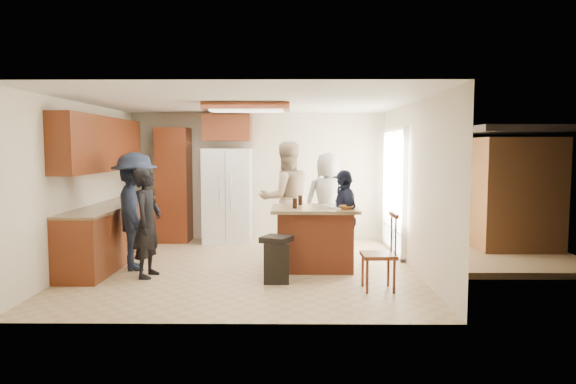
{
  "coord_description": "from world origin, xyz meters",
  "views": [
    {
      "loc": [
        0.7,
        -7.68,
        1.83
      ],
      "look_at": [
        0.63,
        0.08,
        1.15
      ],
      "focal_mm": 32.0,
      "sensor_mm": 36.0,
      "label": 1
    }
  ],
  "objects_px": {
    "trash_bin": "(277,259)",
    "spindle_chair": "(380,255)",
    "kitchen_island": "(314,237)",
    "person_front_left": "(148,223)",
    "refrigerator": "(228,196)",
    "person_behind_left": "(286,199)",
    "person_side_right": "(344,218)",
    "person_behind_right": "(328,200)",
    "person_counter": "(135,211)"
  },
  "relations": [
    {
      "from": "person_behind_right",
      "to": "person_counter",
      "type": "xyz_separation_m",
      "value": [
        -2.98,
        -1.64,
        0.01
      ]
    },
    {
      "from": "person_front_left",
      "to": "spindle_chair",
      "type": "xyz_separation_m",
      "value": [
        3.16,
        -0.65,
        -0.32
      ]
    },
    {
      "from": "person_behind_right",
      "to": "person_side_right",
      "type": "xyz_separation_m",
      "value": [
        0.14,
        -1.45,
        -0.13
      ]
    },
    {
      "from": "person_front_left",
      "to": "person_behind_left",
      "type": "distance_m",
      "value": 2.44
    },
    {
      "from": "person_behind_left",
      "to": "spindle_chair",
      "type": "bearing_deg",
      "value": 100.2
    },
    {
      "from": "person_behind_right",
      "to": "refrigerator",
      "type": "height_order",
      "value": "refrigerator"
    },
    {
      "from": "trash_bin",
      "to": "spindle_chair",
      "type": "xyz_separation_m",
      "value": [
        1.34,
        -0.38,
        0.13
      ]
    },
    {
      "from": "trash_bin",
      "to": "person_counter",
      "type": "bearing_deg",
      "value": 161.31
    },
    {
      "from": "person_side_right",
      "to": "refrigerator",
      "type": "relative_size",
      "value": 0.83
    },
    {
      "from": "trash_bin",
      "to": "refrigerator",
      "type": "bearing_deg",
      "value": 109.23
    },
    {
      "from": "person_counter",
      "to": "refrigerator",
      "type": "bearing_deg",
      "value": -45.82
    },
    {
      "from": "person_counter",
      "to": "kitchen_island",
      "type": "bearing_deg",
      "value": -107.73
    },
    {
      "from": "person_behind_left",
      "to": "kitchen_island",
      "type": "relative_size",
      "value": 1.5
    },
    {
      "from": "person_behind_left",
      "to": "person_side_right",
      "type": "bearing_deg",
      "value": 117.02
    },
    {
      "from": "refrigerator",
      "to": "spindle_chair",
      "type": "relative_size",
      "value": 1.81
    },
    {
      "from": "person_behind_right",
      "to": "refrigerator",
      "type": "distance_m",
      "value": 1.98
    },
    {
      "from": "person_behind_left",
      "to": "spindle_chair",
      "type": "height_order",
      "value": "person_behind_left"
    },
    {
      "from": "trash_bin",
      "to": "person_side_right",
      "type": "bearing_deg",
      "value": 42.46
    },
    {
      "from": "person_front_left",
      "to": "kitchen_island",
      "type": "relative_size",
      "value": 1.21
    },
    {
      "from": "person_behind_right",
      "to": "kitchen_island",
      "type": "xyz_separation_m",
      "value": [
        -0.31,
        -1.56,
        -0.4
      ]
    },
    {
      "from": "person_front_left",
      "to": "refrigerator",
      "type": "distance_m",
      "value": 2.8
    },
    {
      "from": "spindle_chair",
      "to": "person_front_left",
      "type": "bearing_deg",
      "value": 168.44
    },
    {
      "from": "person_behind_left",
      "to": "person_side_right",
      "type": "height_order",
      "value": "person_behind_left"
    },
    {
      "from": "person_front_left",
      "to": "kitchen_island",
      "type": "bearing_deg",
      "value": -70.74
    },
    {
      "from": "person_behind_left",
      "to": "spindle_chair",
      "type": "xyz_separation_m",
      "value": [
        1.23,
        -2.13,
        -0.51
      ]
    },
    {
      "from": "person_behind_left",
      "to": "kitchen_island",
      "type": "xyz_separation_m",
      "value": [
        0.44,
        -0.95,
        -0.49
      ]
    },
    {
      "from": "person_counter",
      "to": "spindle_chair",
      "type": "relative_size",
      "value": 1.76
    },
    {
      "from": "person_behind_left",
      "to": "person_side_right",
      "type": "distance_m",
      "value": 1.25
    },
    {
      "from": "person_behind_right",
      "to": "spindle_chair",
      "type": "xyz_separation_m",
      "value": [
        0.48,
        -2.74,
        -0.42
      ]
    },
    {
      "from": "person_behind_right",
      "to": "spindle_chair",
      "type": "bearing_deg",
      "value": 92.49
    },
    {
      "from": "person_front_left",
      "to": "person_behind_left",
      "type": "bearing_deg",
      "value": -45.91
    },
    {
      "from": "person_side_right",
      "to": "spindle_chair",
      "type": "bearing_deg",
      "value": 1.93
    },
    {
      "from": "person_counter",
      "to": "refrigerator",
      "type": "height_order",
      "value": "refrigerator"
    },
    {
      "from": "person_front_left",
      "to": "person_side_right",
      "type": "bearing_deg",
      "value": -70.66
    },
    {
      "from": "person_behind_left",
      "to": "refrigerator",
      "type": "xyz_separation_m",
      "value": [
        -1.14,
        1.19,
        -0.06
      ]
    },
    {
      "from": "trash_bin",
      "to": "kitchen_island",
      "type": "bearing_deg",
      "value": 55.94
    },
    {
      "from": "refrigerator",
      "to": "kitchen_island",
      "type": "distance_m",
      "value": 2.69
    },
    {
      "from": "person_front_left",
      "to": "refrigerator",
      "type": "height_order",
      "value": "refrigerator"
    },
    {
      "from": "person_side_right",
      "to": "refrigerator",
      "type": "xyz_separation_m",
      "value": [
        -2.03,
        2.04,
        0.16
      ]
    },
    {
      "from": "person_behind_left",
      "to": "person_behind_right",
      "type": "distance_m",
      "value": 0.97
    },
    {
      "from": "person_side_right",
      "to": "person_front_left",
      "type": "bearing_deg",
      "value": -89.68
    },
    {
      "from": "person_front_left",
      "to": "person_counter",
      "type": "relative_size",
      "value": 0.88
    },
    {
      "from": "refrigerator",
      "to": "person_front_left",
      "type": "bearing_deg",
      "value": -106.47
    },
    {
      "from": "spindle_chair",
      "to": "person_behind_left",
      "type": "bearing_deg",
      "value": 119.94
    },
    {
      "from": "trash_bin",
      "to": "spindle_chair",
      "type": "bearing_deg",
      "value": -15.72
    },
    {
      "from": "kitchen_island",
      "to": "spindle_chair",
      "type": "height_order",
      "value": "spindle_chair"
    },
    {
      "from": "refrigerator",
      "to": "trash_bin",
      "type": "height_order",
      "value": "refrigerator"
    },
    {
      "from": "person_side_right",
      "to": "refrigerator",
      "type": "distance_m",
      "value": 2.88
    },
    {
      "from": "person_behind_right",
      "to": "spindle_chair",
      "type": "height_order",
      "value": "person_behind_right"
    },
    {
      "from": "refrigerator",
      "to": "trash_bin",
      "type": "distance_m",
      "value": 3.18
    }
  ]
}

